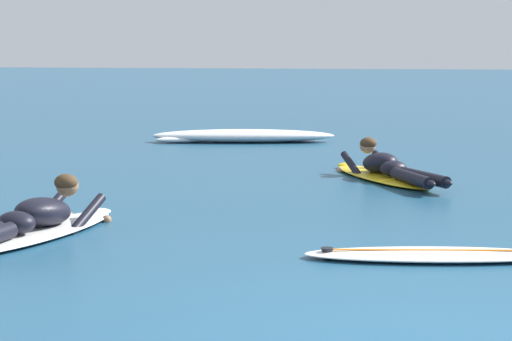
% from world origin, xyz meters
% --- Properties ---
extents(ground_plane, '(120.00, 120.00, 0.00)m').
position_xyz_m(ground_plane, '(0.00, 10.00, 0.00)').
color(ground_plane, navy).
extents(surfer_near, '(0.95, 2.69, 0.54)m').
position_xyz_m(surfer_near, '(-3.51, 2.41, 0.14)').
color(surfer_near, white).
rests_on(surfer_near, ground).
extents(surfer_far, '(1.75, 2.58, 0.54)m').
position_xyz_m(surfer_far, '(-0.74, 6.67, 0.13)').
color(surfer_far, yellow).
rests_on(surfer_far, ground).
extents(drifting_surfboard, '(2.08, 0.87, 0.16)m').
position_xyz_m(drifting_surfboard, '(-0.10, 2.25, 0.03)').
color(drifting_surfboard, white).
rests_on(drifting_surfboard, ground).
extents(whitewater_front, '(3.26, 1.35, 0.23)m').
position_xyz_m(whitewater_front, '(-3.51, 11.03, 0.11)').
color(whitewater_front, white).
rests_on(whitewater_front, ground).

